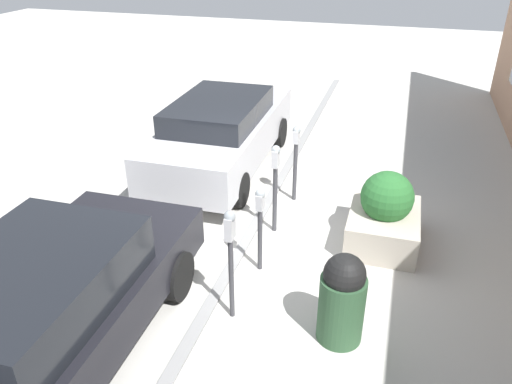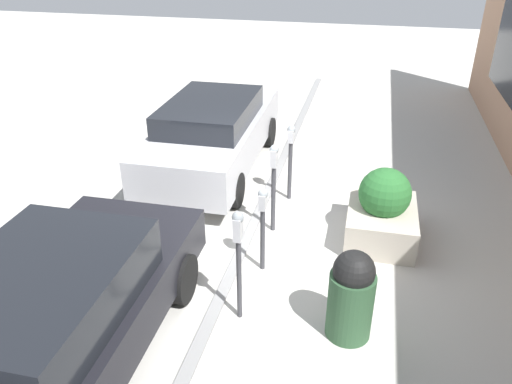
% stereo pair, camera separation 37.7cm
% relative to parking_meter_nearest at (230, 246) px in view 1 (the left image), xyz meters
% --- Properties ---
extents(ground_plane, '(40.00, 40.00, 0.00)m').
position_rel_parking_meter_nearest_xyz_m(ground_plane, '(1.60, 0.25, -1.04)').
color(ground_plane, beige).
extents(curb_strip, '(19.00, 0.16, 0.04)m').
position_rel_parking_meter_nearest_xyz_m(curb_strip, '(1.60, 0.33, -1.02)').
color(curb_strip, gray).
rests_on(curb_strip, ground_plane).
extents(parking_meter_nearest, '(0.16, 0.14, 1.50)m').
position_rel_parking_meter_nearest_xyz_m(parking_meter_nearest, '(0.00, 0.00, 0.00)').
color(parking_meter_nearest, '#38383D').
rests_on(parking_meter_nearest, ground_plane).
extents(parking_meter_second, '(0.16, 0.14, 1.27)m').
position_rel_parking_meter_nearest_xyz_m(parking_meter_second, '(1.03, -0.06, -0.19)').
color(parking_meter_second, '#38383D').
rests_on(parking_meter_second, ground_plane).
extents(parking_meter_middle, '(0.16, 0.14, 1.46)m').
position_rel_parking_meter_nearest_xyz_m(parking_meter_middle, '(2.07, -0.00, -0.08)').
color(parking_meter_middle, '#38383D').
rests_on(parking_meter_middle, ground_plane).
extents(parking_meter_fourth, '(0.16, 0.14, 1.37)m').
position_rel_parking_meter_nearest_xyz_m(parking_meter_fourth, '(3.16, -0.08, -0.14)').
color(parking_meter_fourth, '#38383D').
rests_on(parking_meter_fourth, ground_plane).
extents(planter_box, '(1.36, 1.03, 1.17)m').
position_rel_parking_meter_nearest_xyz_m(planter_box, '(2.21, -1.66, -0.58)').
color(planter_box, '#B2A899').
rests_on(planter_box, ground_plane).
extents(parked_car_front, '(4.36, 1.89, 1.43)m').
position_rel_parking_meter_nearest_xyz_m(parked_car_front, '(-1.24, 1.64, -0.29)').
color(parked_car_front, black).
rests_on(parked_car_front, ground_plane).
extents(parked_car_middle, '(4.57, 1.79, 1.46)m').
position_rel_parking_meter_nearest_xyz_m(parked_car_middle, '(4.05, 1.58, -0.27)').
color(parked_car_middle, '#B7B7BC').
rests_on(parked_car_middle, ground_plane).
extents(trash_bin, '(0.53, 0.53, 1.15)m').
position_rel_parking_meter_nearest_xyz_m(trash_bin, '(0.01, -1.32, -0.47)').
color(trash_bin, '#2D5133').
rests_on(trash_bin, ground_plane).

